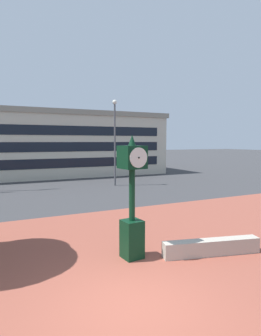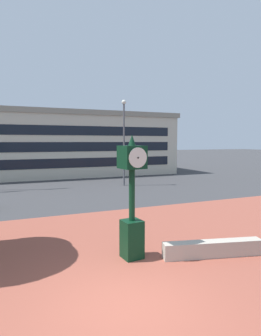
{
  "view_description": "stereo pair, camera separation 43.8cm",
  "coord_description": "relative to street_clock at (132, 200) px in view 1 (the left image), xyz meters",
  "views": [
    {
      "loc": [
        -2.65,
        -5.44,
        3.61
      ],
      "look_at": [
        1.16,
        2.44,
        2.8
      ],
      "focal_mm": 30.86,
      "sensor_mm": 36.0,
      "label": 1
    },
    {
      "loc": [
        -2.25,
        -5.62,
        3.61
      ],
      "look_at": [
        1.16,
        2.44,
        2.8
      ],
      "focal_mm": 30.86,
      "sensor_mm": 36.0,
      "label": 2
    }
  ],
  "objects": [
    {
      "name": "ground_plane",
      "position": [
        -1.17,
        -2.37,
        -1.83
      ],
      "size": [
        200.0,
        200.0,
        0.0
      ],
      "primitive_type": "plane",
      "color": "#38383A"
    },
    {
      "name": "plaza_brick_paving",
      "position": [
        -1.17,
        -0.15,
        -1.83
      ],
      "size": [
        44.0,
        12.45,
        0.01
      ],
      "primitive_type": "cube",
      "color": "brown",
      "rests_on": "ground"
    },
    {
      "name": "planter_wall",
      "position": [
        2.38,
        -0.9,
        -1.58
      ],
      "size": [
        3.2,
        1.16,
        0.5
      ],
      "primitive_type": "cube",
      "rotation": [
        0.0,
        0.0,
        -0.24
      ],
      "color": "#ADA393",
      "rests_on": "ground"
    },
    {
      "name": "street_clock",
      "position": [
        0.0,
        0.0,
        0.0
      ],
      "size": [
        0.75,
        0.81,
        3.81
      ],
      "rotation": [
        0.0,
        0.0,
        0.1
      ],
      "color": "black",
      "rests_on": "ground"
    },
    {
      "name": "civic_building",
      "position": [
        1.53,
        26.25,
        1.52
      ],
      "size": [
        25.15,
        13.64,
        6.69
      ],
      "color": "beige",
      "rests_on": "ground"
    },
    {
      "name": "street_lamp_post",
      "position": [
        5.24,
        13.86,
        2.38
      ],
      "size": [
        0.36,
        0.36,
        6.93
      ],
      "color": "#4C4C51",
      "rests_on": "ground"
    }
  ]
}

